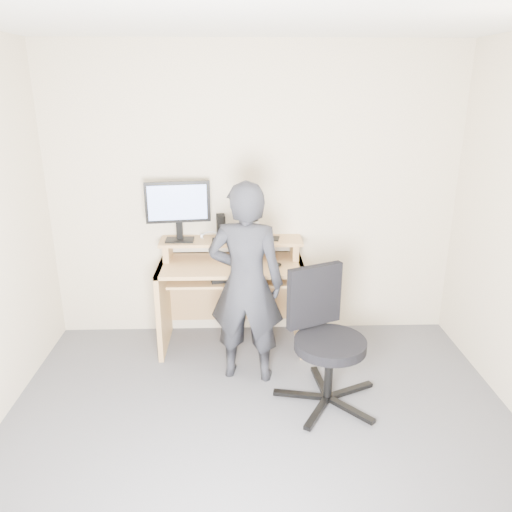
{
  "coord_description": "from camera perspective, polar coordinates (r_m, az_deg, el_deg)",
  "views": [
    {
      "loc": [
        -0.12,
        -2.44,
        2.16
      ],
      "look_at": [
        -0.01,
        1.05,
        0.95
      ],
      "focal_mm": 35.0,
      "sensor_mm": 36.0,
      "label": 1
    }
  ],
  "objects": [
    {
      "name": "ground",
      "position": [
        3.27,
        0.79,
        -22.35
      ],
      "size": [
        3.5,
        3.5,
        0.0
      ],
      "primitive_type": "plane",
      "color": "#58585E",
      "rests_on": "ground"
    },
    {
      "name": "back_wall",
      "position": [
        4.29,
        -0.22,
        6.87
      ],
      "size": [
        3.5,
        0.02,
        2.5
      ],
      "primitive_type": "cube",
      "color": "beige",
      "rests_on": "ground"
    },
    {
      "name": "ceiling",
      "position": [
        2.47,
        1.08,
        26.98
      ],
      "size": [
        3.5,
        3.5,
        0.02
      ],
      "primitive_type": "cube",
      "color": "white",
      "rests_on": "back_wall"
    },
    {
      "name": "desk",
      "position": [
        4.29,
        -2.79,
        -3.01
      ],
      "size": [
        1.2,
        0.6,
        0.91
      ],
      "color": "tan",
      "rests_on": "ground"
    },
    {
      "name": "monitor",
      "position": [
        4.15,
        -8.91,
        5.67
      ],
      "size": [
        0.53,
        0.15,
        0.5
      ],
      "rotation": [
        0.0,
        0.0,
        0.13
      ],
      "color": "black",
      "rests_on": "desk"
    },
    {
      "name": "external_drive",
      "position": [
        4.25,
        -4.03,
        3.37
      ],
      "size": [
        0.08,
        0.14,
        0.2
      ],
      "primitive_type": "cube",
      "rotation": [
        0.0,
        0.0,
        0.11
      ],
      "color": "black",
      "rests_on": "desk"
    },
    {
      "name": "travel_mug",
      "position": [
        4.21,
        -0.22,
        2.99
      ],
      "size": [
        0.08,
        0.08,
        0.16
      ],
      "primitive_type": "cylinder",
      "rotation": [
        0.0,
        0.0,
        0.15
      ],
      "color": "silver",
      "rests_on": "desk"
    },
    {
      "name": "smartphone",
      "position": [
        4.24,
        2.19,
        2.01
      ],
      "size": [
        0.09,
        0.14,
        0.01
      ],
      "primitive_type": "cube",
      "rotation": [
        0.0,
        0.0,
        -0.16
      ],
      "color": "black",
      "rests_on": "desk"
    },
    {
      "name": "charger",
      "position": [
        4.16,
        -4.71,
        1.8
      ],
      "size": [
        0.05,
        0.04,
        0.03
      ],
      "primitive_type": "cube",
      "rotation": [
        0.0,
        0.0,
        0.03
      ],
      "color": "black",
      "rests_on": "desk"
    },
    {
      "name": "headphones",
      "position": [
        4.31,
        -5.3,
        2.28
      ],
      "size": [
        0.19,
        0.19,
        0.06
      ],
      "primitive_type": "torus",
      "rotation": [
        0.26,
        0.0,
        -0.29
      ],
      "color": "silver",
      "rests_on": "desk"
    },
    {
      "name": "keyboard",
      "position": [
        4.09,
        -2.0,
        -2.36
      ],
      "size": [
        0.48,
        0.26,
        0.03
      ],
      "primitive_type": "cube",
      "rotation": [
        0.0,
        0.0,
        0.17
      ],
      "color": "black",
      "rests_on": "desk"
    },
    {
      "name": "mouse",
      "position": [
        4.05,
        2.26,
        -1.0
      ],
      "size": [
        0.11,
        0.08,
        0.04
      ],
      "primitive_type": "ellipsoid",
      "rotation": [
        0.0,
        0.0,
        -0.17
      ],
      "color": "black",
      "rests_on": "desk"
    },
    {
      "name": "office_chair",
      "position": [
        3.54,
        7.82,
        -8.76
      ],
      "size": [
        0.75,
        0.74,
        0.95
      ],
      "rotation": [
        0.0,
        0.0,
        0.43
      ],
      "color": "black",
      "rests_on": "ground"
    },
    {
      "name": "person",
      "position": [
        3.67,
        -1.14,
        -3.19
      ],
      "size": [
        0.62,
        0.46,
        1.54
      ],
      "primitive_type": "imported",
      "rotation": [
        0.0,
        0.0,
        2.97
      ],
      "color": "black",
      "rests_on": "ground"
    }
  ]
}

